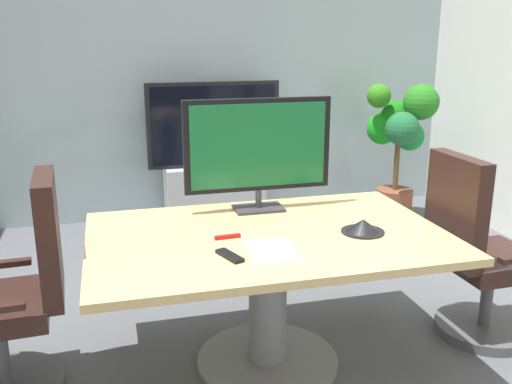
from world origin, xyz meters
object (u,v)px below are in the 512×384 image
object	(u,v)px
wall_display_unit	(214,177)
remote_control	(230,256)
conference_table	(268,269)
potted_plant	(399,137)
conference_phone	(363,227)
office_chair_right	(477,263)
tv_monitor	(258,148)
office_chair_left	(17,306)

from	to	relation	value
wall_display_unit	remote_control	xyz separation A→B (m)	(-0.43, -2.66, 0.31)
conference_table	remote_control	size ratio (longest dim) A/B	10.55
wall_display_unit	potted_plant	xyz separation A→B (m)	(1.66, -0.37, 0.36)
conference_phone	office_chair_right	bearing A→B (deg)	6.32
tv_monitor	conference_phone	world-z (taller)	tv_monitor
wall_display_unit	conference_phone	world-z (taller)	wall_display_unit
tv_monitor	office_chair_right	bearing A→B (deg)	-20.13
office_chair_left	conference_phone	bearing A→B (deg)	80.17
potted_plant	conference_phone	bearing A→B (deg)	-122.51
office_chair_left	conference_phone	world-z (taller)	office_chair_left
office_chair_left	tv_monitor	world-z (taller)	tv_monitor
conference_phone	conference_table	bearing A→B (deg)	167.07
remote_control	office_chair_left	bearing A→B (deg)	139.96
conference_table	potted_plant	size ratio (longest dim) A/B	1.39
conference_phone	remote_control	bearing A→B (deg)	-167.89
conference_table	wall_display_unit	world-z (taller)	wall_display_unit
wall_display_unit	conference_table	bearing A→B (deg)	-94.01
tv_monitor	potted_plant	size ratio (longest dim) A/B	0.65
tv_monitor	office_chair_left	bearing A→B (deg)	-165.57
conference_table	potted_plant	bearing A→B (deg)	47.94
office_chair_right	wall_display_unit	bearing A→B (deg)	22.86
conference_table	potted_plant	xyz separation A→B (m)	(1.83, 2.03, 0.26)
office_chair_left	office_chair_right	distance (m)	2.46
office_chair_left	tv_monitor	distance (m)	1.48
remote_control	conference_table	bearing A→B (deg)	24.82
office_chair_left	potted_plant	bearing A→B (deg)	118.89
conference_table	potted_plant	world-z (taller)	potted_plant
office_chair_right	conference_phone	xyz separation A→B (m)	(-0.76, -0.08, 0.32)
wall_display_unit	conference_phone	size ratio (longest dim) A/B	5.95
office_chair_right	remote_control	size ratio (longest dim) A/B	6.41
office_chair_left	remote_control	xyz separation A→B (m)	(0.97, -0.34, 0.29)
conference_table	office_chair_right	distance (m)	1.23
office_chair_left	office_chair_right	bearing A→B (deg)	84.05
office_chair_right	wall_display_unit	size ratio (longest dim) A/B	0.83
tv_monitor	remote_control	bearing A→B (deg)	-114.97
potted_plant	conference_phone	distance (m)	2.53
tv_monitor	wall_display_unit	bearing A→B (deg)	86.72
tv_monitor	wall_display_unit	xyz separation A→B (m)	(0.11, 1.99, -0.66)
tv_monitor	remote_control	distance (m)	0.82
conference_table	office_chair_left	distance (m)	1.24
office_chair_left	potted_plant	xyz separation A→B (m)	(3.06, 1.95, 0.35)
potted_plant	remote_control	world-z (taller)	potted_plant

